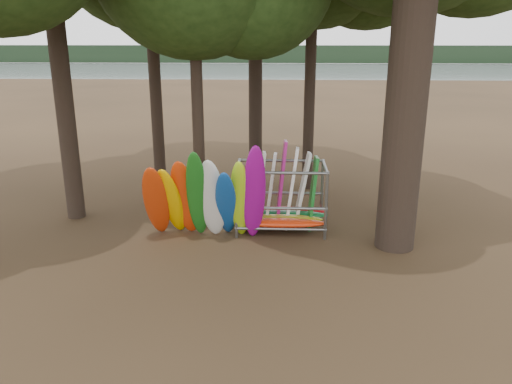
{
  "coord_description": "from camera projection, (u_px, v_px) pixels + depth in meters",
  "views": [
    {
      "loc": [
        1.4,
        -12.37,
        5.7
      ],
      "look_at": [
        0.77,
        1.5,
        1.4
      ],
      "focal_mm": 35.0,
      "sensor_mm": 36.0,
      "label": 1
    }
  ],
  "objects": [
    {
      "name": "lake",
      "position": [
        269.0,
        80.0,
        70.8
      ],
      "size": [
        160.0,
        160.0,
        0.0
      ],
      "primitive_type": "plane",
      "color": "gray",
      "rests_on": "ground"
    },
    {
      "name": "ground",
      "position": [
        225.0,
        257.0,
        13.55
      ],
      "size": [
        120.0,
        120.0,
        0.0
      ],
      "primitive_type": "plane",
      "color": "#47331E",
      "rests_on": "ground"
    },
    {
      "name": "storage_rack",
      "position": [
        281.0,
        200.0,
        15.25
      ],
      "size": [
        2.96,
        1.62,
        2.75
      ],
      "color": "slate",
      "rests_on": "ground"
    },
    {
      "name": "far_shore",
      "position": [
        274.0,
        54.0,
        117.92
      ],
      "size": [
        160.0,
        4.0,
        4.0
      ],
      "primitive_type": "cube",
      "color": "black",
      "rests_on": "ground"
    },
    {
      "name": "kayak_row",
      "position": [
        205.0,
        199.0,
        14.27
      ],
      "size": [
        3.66,
        1.92,
        3.14
      ],
      "color": "#BF2F09",
      "rests_on": "ground"
    }
  ]
}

